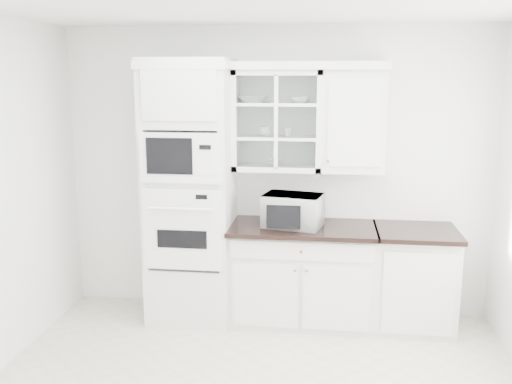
# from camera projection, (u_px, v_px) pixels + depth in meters

# --- Properties ---
(room_shell) EXTENTS (4.00, 3.50, 2.70)m
(room_shell) POSITION_uv_depth(u_px,v_px,m) (259.00, 144.00, 4.03)
(room_shell) COLOR white
(room_shell) RESTS_ON ground
(oven_column) EXTENTS (0.76, 0.68, 2.40)m
(oven_column) POSITION_uv_depth(u_px,v_px,m) (190.00, 193.00, 5.20)
(oven_column) COLOR silver
(oven_column) RESTS_ON ground
(base_cabinet_run) EXTENTS (1.32, 0.67, 0.92)m
(base_cabinet_run) POSITION_uv_depth(u_px,v_px,m) (302.00, 273.00, 5.25)
(base_cabinet_run) COLOR silver
(base_cabinet_run) RESTS_ON ground
(extra_base_cabinet) EXTENTS (0.72, 0.67, 0.92)m
(extra_base_cabinet) POSITION_uv_depth(u_px,v_px,m) (413.00, 278.00, 5.13)
(extra_base_cabinet) COLOR silver
(extra_base_cabinet) RESTS_ON ground
(upper_cabinet_glass) EXTENTS (0.80, 0.33, 0.90)m
(upper_cabinet_glass) POSITION_uv_depth(u_px,v_px,m) (278.00, 121.00, 5.13)
(upper_cabinet_glass) COLOR silver
(upper_cabinet_glass) RESTS_ON room_shell
(upper_cabinet_solid) EXTENTS (0.55, 0.33, 0.90)m
(upper_cabinet_solid) POSITION_uv_depth(u_px,v_px,m) (354.00, 121.00, 5.05)
(upper_cabinet_solid) COLOR silver
(upper_cabinet_solid) RESTS_ON room_shell
(crown_molding) EXTENTS (2.14, 0.38, 0.07)m
(crown_molding) POSITION_uv_depth(u_px,v_px,m) (266.00, 66.00, 5.02)
(crown_molding) COLOR white
(crown_molding) RESTS_ON room_shell
(countertop_microwave) EXTENTS (0.58, 0.52, 0.29)m
(countertop_microwave) POSITION_uv_depth(u_px,v_px,m) (293.00, 210.00, 5.10)
(countertop_microwave) COLOR white
(countertop_microwave) RESTS_ON base_cabinet_run
(bowl_a) EXTENTS (0.30, 0.30, 0.06)m
(bowl_a) POSITION_uv_depth(u_px,v_px,m) (253.00, 99.00, 5.12)
(bowl_a) COLOR white
(bowl_a) RESTS_ON upper_cabinet_glass
(bowl_b) EXTENTS (0.22, 0.22, 0.05)m
(bowl_b) POSITION_uv_depth(u_px,v_px,m) (300.00, 100.00, 5.07)
(bowl_b) COLOR white
(bowl_b) RESTS_ON upper_cabinet_glass
(cup_a) EXTENTS (0.13, 0.13, 0.09)m
(cup_a) POSITION_uv_depth(u_px,v_px,m) (266.00, 131.00, 5.16)
(cup_a) COLOR white
(cup_a) RESTS_ON upper_cabinet_glass
(cup_b) EXTENTS (0.10, 0.10, 0.08)m
(cup_b) POSITION_uv_depth(u_px,v_px,m) (288.00, 132.00, 5.15)
(cup_b) COLOR white
(cup_b) RESTS_ON upper_cabinet_glass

